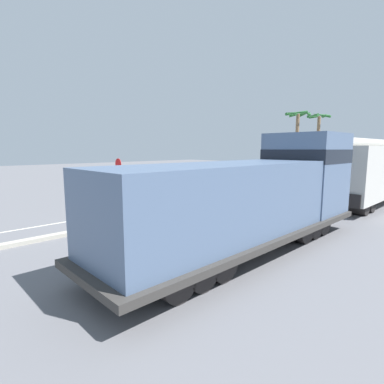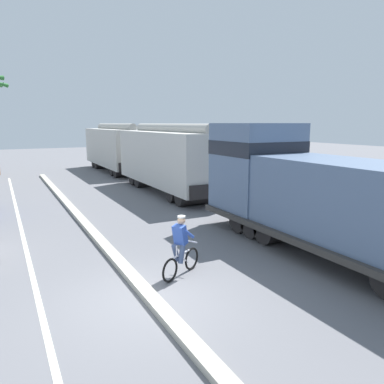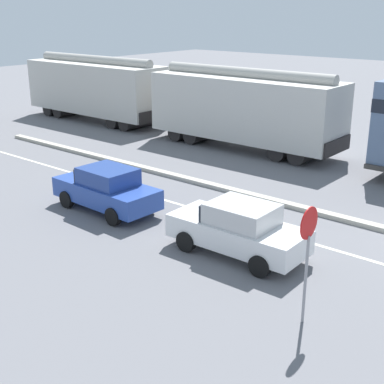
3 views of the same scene
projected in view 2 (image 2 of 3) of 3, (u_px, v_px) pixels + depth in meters
The scene contains 7 objects.
ground_plane at pixel (149, 299), 9.07m from camera, with size 120.00×120.00×0.00m, color slate.
median_curb at pixel (93, 233), 14.30m from camera, with size 0.36×36.00×0.16m, color #B2AD9E.
lane_stripe at pixel (25, 244), 13.23m from camera, with size 0.14×36.00×0.01m, color silver.
locomotive at pixel (323, 199), 12.00m from camera, with size 3.10×11.61×4.20m.
hopper_car_lead at pixel (169, 159), 22.57m from camera, with size 2.90×10.60×4.18m.
hopper_car_middle at pixel (116, 148), 32.70m from camera, with size 2.90×10.60×4.18m.
cyclist at pixel (181, 248), 10.30m from camera, with size 1.52×0.89×1.71m.
Camera 2 is at (-2.96, -7.99, 4.20)m, focal length 35.00 mm.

